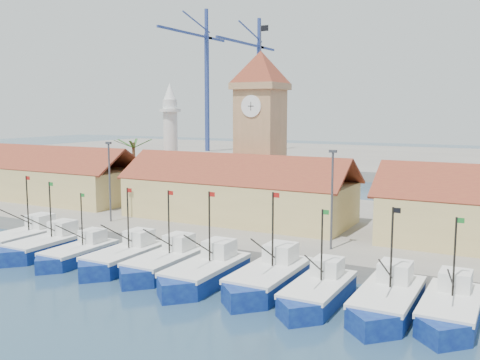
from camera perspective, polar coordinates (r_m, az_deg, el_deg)
The scene contains 21 objects.
ground at distance 46.51m, azimuth -12.31°, elevation -10.25°, with size 400.00×400.00×0.00m, color navy.
quay at distance 65.79m, azimuth 1.38°, elevation -4.18°, with size 140.00×32.00×1.50m, color gray.
terminal at distance 147.01m, azimuth 16.69°, elevation 2.05°, with size 240.00×80.00×2.00m, color gray.
boat_0 at distance 59.61m, azimuth -22.25°, elevation -5.92°, with size 3.73×10.22×7.73m.
boat_1 at distance 55.87m, azimuth -20.11°, elevation -6.72°, with size 3.61×9.88×7.48m.
boat_2 at distance 52.33m, azimuth -17.04°, elevation -7.62°, with size 3.25×8.91×6.75m.
boat_3 at distance 49.52m, azimuth -12.43°, elevation -8.23°, with size 3.62×9.93×7.51m.
boat_4 at distance 47.12m, azimuth -8.19°, elevation -8.93°, with size 3.65×9.99×7.56m.
boat_5 at distance 44.06m, azimuth -3.91°, elevation -9.99°, with size 3.81×10.44×7.90m.
boat_6 at distance 42.49m, azimuth 2.91°, elevation -10.62°, with size 3.91×10.70×8.10m.
boat_7 at distance 40.07m, azimuth 8.19°, elevation -11.95°, with size 3.50×9.60×7.26m.
boat_8 at distance 39.16m, azimuth 15.37°, elevation -12.52°, with size 3.76×10.30×7.80m.
boat_9 at distance 39.04m, azimuth 21.50°, elevation -12.91°, with size 3.56×9.74×7.37m.
hall_left at distance 81.80m, azimuth -20.40°, elevation -0.06°, with size 31.20×10.13×7.61m.
hall_center at distance 61.71m, azimuth -0.29°, elevation -1.90°, with size 27.04×10.13×7.61m.
clock_tower at distance 66.26m, azimuth 2.19°, elevation 5.67°, with size 5.80×5.80×22.70m.
minaret at distance 75.79m, azimuth -7.42°, elevation 4.15°, with size 3.00×3.00×16.30m.
palm_tree at distance 77.52m, azimuth -11.24°, elevation 1.56°, with size 5.60×5.03×8.39m.
lamp_posts at distance 54.26m, azimuth -3.86°, elevation -0.55°, with size 80.70×0.25×9.03m.
crane_blue_far at distance 158.33m, azimuth -3.86°, elevation 11.36°, with size 1.00×33.45×41.07m.
crane_blue_near at distance 156.44m, azimuth 1.75°, elevation 10.85°, with size 1.00×34.05×38.24m.
Camera 1 is at (29.04, -33.53, 14.00)m, focal length 40.00 mm.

